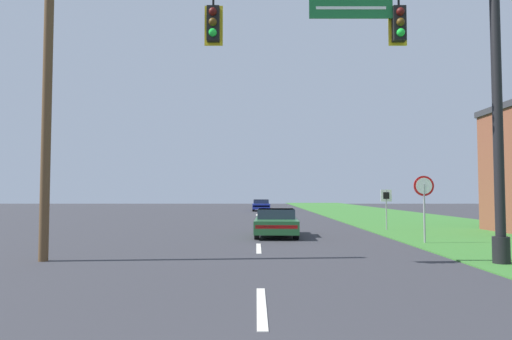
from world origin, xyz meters
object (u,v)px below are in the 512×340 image
at_px(car_ahead, 275,222).
at_px(utility_pole_near, 46,87).
at_px(signal_mast, 417,79).
at_px(far_car, 260,205).
at_px(stop_sign, 422,194).
at_px(route_sign_post, 385,200).

xyz_separation_m(car_ahead, utility_pole_near, (-6.82, -7.37, 4.30)).
xyz_separation_m(signal_mast, car_ahead, (-3.48, 8.03, -4.36)).
bearing_deg(utility_pole_near, far_car, 79.81).
relative_size(car_ahead, far_car, 0.92).
distance_m(car_ahead, stop_sign, 6.35).
relative_size(signal_mast, route_sign_post, 4.44).
bearing_deg(stop_sign, far_car, 100.29).
relative_size(signal_mast, stop_sign, 3.60).
bearing_deg(stop_sign, car_ahead, 150.48).
height_order(signal_mast, route_sign_post, signal_mast).
height_order(far_car, utility_pole_near, utility_pole_near).
distance_m(far_car, route_sign_post, 26.51).
height_order(car_ahead, far_car, same).
bearing_deg(signal_mast, car_ahead, 113.47).
relative_size(stop_sign, route_sign_post, 1.23).
xyz_separation_m(far_car, route_sign_post, (6.04, -25.80, 0.92)).
bearing_deg(route_sign_post, utility_pole_near, -140.71).
relative_size(car_ahead, route_sign_post, 2.11).
distance_m(signal_mast, far_car, 37.15).
bearing_deg(far_car, car_ahead, -89.31).
distance_m(signal_mast, stop_sign, 6.16).
xyz_separation_m(far_car, utility_pole_near, (-6.47, -36.03, 4.30)).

